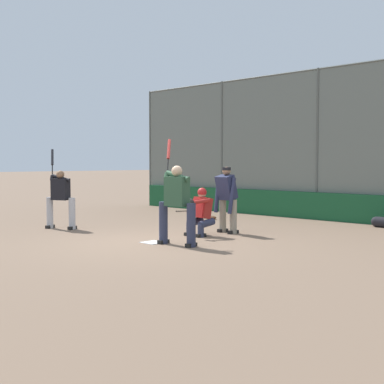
# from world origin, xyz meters

# --- Properties ---
(ground_plane) EXTENTS (160.00, 160.00, 0.00)m
(ground_plane) POSITION_xyz_m (0.00, 0.00, 0.00)
(ground_plane) COLOR #7A604C
(home_plate_marker) EXTENTS (0.43, 0.43, 0.01)m
(home_plate_marker) POSITION_xyz_m (0.00, 0.00, 0.01)
(home_plate_marker) COLOR white
(home_plate_marker) RESTS_ON ground_plane
(backstop_fence) EXTENTS (15.18, 0.08, 4.51)m
(backstop_fence) POSITION_xyz_m (-0.00, -6.56, 2.35)
(backstop_fence) COLOR #515651
(backstop_fence) RESTS_ON ground_plane
(padding_wall) EXTENTS (14.80, 0.18, 0.81)m
(padding_wall) POSITION_xyz_m (0.00, -6.46, 0.41)
(padding_wall) COLOR #19512D
(padding_wall) RESTS_ON ground_plane
(bleachers_beyond) EXTENTS (10.57, 2.50, 1.48)m
(bleachers_beyond) POSITION_xyz_m (2.67, -9.07, 0.48)
(bleachers_beyond) COLOR slate
(bleachers_beyond) RESTS_ON ground_plane
(batter_at_plate) EXTENTS (1.09, 0.59, 2.21)m
(batter_at_plate) POSITION_xyz_m (-0.60, -0.12, 0.90)
(batter_at_plate) COLOR #2D334C
(batter_at_plate) RESTS_ON ground_plane
(catcher_behind_plate) EXTENTS (0.59, 0.70, 1.12)m
(catcher_behind_plate) POSITION_xyz_m (0.03, -1.48, 0.58)
(catcher_behind_plate) COLOR #2D334C
(catcher_behind_plate) RESTS_ON ground_plane
(umpire_home) EXTENTS (0.65, 0.44, 1.60)m
(umpire_home) POSITION_xyz_m (-0.10, -2.29, 0.86)
(umpire_home) COLOR gray
(umpire_home) RESTS_ON ground_plane
(batter_on_deck) EXTENTS (1.10, 0.57, 2.06)m
(batter_on_deck) POSITION_xyz_m (3.51, 0.06, 0.82)
(batter_on_deck) COLOR #B7B7BC
(batter_on_deck) RESTS_ON ground_plane
(spare_bat_near_backstop) EXTENTS (0.51, 0.78, 0.07)m
(spare_bat_near_backstop) POSITION_xyz_m (4.34, -5.64, 0.03)
(spare_bat_near_backstop) COLOR black
(spare_bat_near_backstop) RESTS_ON ground_plane
(fielding_glove_on_dirt) EXTENTS (0.29, 0.22, 0.11)m
(fielding_glove_on_dirt) POSITION_xyz_m (2.23, -4.33, 0.05)
(fielding_glove_on_dirt) COLOR #56331E
(fielding_glove_on_dirt) RESTS_ON ground_plane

